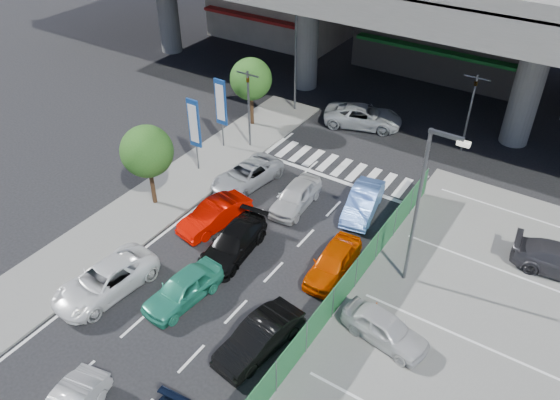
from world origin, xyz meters
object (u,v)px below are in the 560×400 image
Objects in this scene: tree_far at (251,79)px; signboard_near at (194,125)px; taxi_teal_mid at (183,289)px; parked_sedan_white at (385,328)px; signboard_far at (221,104)px; wagon_silver_front_left at (247,175)px; taxi_orange_left at (215,215)px; sedan_white_front_mid at (296,196)px; sedan_black_mid at (233,243)px; tree_near at (147,152)px; hatch_black_mid_right at (259,337)px; kei_truck_front_right at (363,202)px; traffic_cone at (376,307)px; street_lamp_left at (298,47)px; crossing_wagon_silver at (363,116)px; sedan_white_mid_left at (105,280)px; traffic_light_left at (248,91)px; street_lamp_right at (423,198)px; taxi_orange_right at (333,262)px; traffic_light_right at (473,94)px.

signboard_near is at bearing -84.73° from tree_far.
parked_sedan_white is (8.48, 2.79, 0.01)m from taxi_teal_mid.
wagon_silver_front_left is (3.77, -2.62, -2.42)m from signboard_far.
sedan_white_front_mid is at bearing 65.54° from taxi_orange_left.
signboard_near reaches higher than sedan_white_front_mid.
sedan_white_front_mid reaches higher than wagon_silver_front_left.
sedan_black_mid reaches higher than wagon_silver_front_left.
hatch_black_mid_right is at bearing -25.52° from tree_near.
kei_truck_front_right reaches higher than traffic_cone.
street_lamp_left reaches higher than kei_truck_front_right.
kei_truck_front_right is at bearing 20.16° from sedan_white_front_mid.
sedan_white_front_mid is at bearing -58.75° from street_lamp_left.
signboard_far reaches higher than wagon_silver_front_left.
sedan_white_front_mid is at bearing 121.62° from hatch_black_mid_right.
signboard_near is 0.98× the size of tree_far.
taxi_orange_left is (4.03, 0.32, -2.70)m from tree_near.
taxi_orange_left reaches higher than sedan_black_mid.
taxi_orange_left is 6.30× the size of traffic_cone.
crossing_wagon_silver reaches higher than taxi_orange_left.
tree_near is (-0.67, -14.00, -1.38)m from street_lamp_left.
parked_sedan_white is at bearing 25.74° from sedan_white_mid_left.
traffic_light_left reaches higher than kei_truck_front_right.
taxi_teal_mid reaches higher than sedan_black_mid.
taxi_teal_mid is (-7.97, -6.66, -4.08)m from street_lamp_right.
street_lamp_left is 1.98× the size of taxi_teal_mid.
traffic_light_left reaches higher than taxi_orange_left.
sedan_white_front_mid is at bearing -21.85° from signboard_far.
taxi_orange_right is at bearing 156.72° from traffic_cone.
taxi_orange_left is at bearing -69.53° from wagon_silver_front_left.
sedan_white_front_mid is (-5.80, -10.93, -3.25)m from traffic_light_right.
traffic_light_left reaches higher than crossing_wagon_silver.
sedan_white_front_mid is at bearing 62.94° from parked_sedan_white.
sedan_white_mid_left is (2.24, -20.20, -4.08)m from street_lamp_left.
sedan_white_mid_left is at bearing -153.23° from traffic_cone.
sedan_black_mid is at bearing -100.14° from sedan_white_front_mid.
tree_far is 16.92m from taxi_teal_mid.
sedan_white_mid_left is at bearing -83.67° from street_lamp_left.
sedan_black_mid is (-6.32, -15.92, -3.27)m from traffic_light_right.
taxi_orange_right is at bearing -90.04° from kei_truck_front_right.
traffic_light_left is 7.80m from sedan_white_front_mid.
street_lamp_left is at bearing 125.94° from hatch_black_mid_right.
traffic_light_right reaches higher than signboard_far.
sedan_black_mid is at bearing 145.37° from hatch_black_mid_right.
taxi_orange_right is at bearing -154.62° from street_lamp_right.
traffic_light_right reaches higher than kei_truck_front_right.
sedan_white_front_mid is at bearing -40.62° from tree_far.
taxi_orange_left is at bearing 144.08° from sedan_black_mid.
sedan_black_mid is 7.63m from traffic_cone.
taxi_teal_mid is at bearing -140.09° from street_lamp_right.
sedan_white_mid_left is 12.54m from parked_sedan_white.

